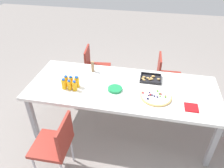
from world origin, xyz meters
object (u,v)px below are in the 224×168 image
(juice_bottle_1, at_px, (69,85))
(juice_bottle_5, at_px, (77,82))
(chair_far_right, at_px, (165,75))
(napkin_stack, at_px, (191,108))
(chair_near_left, at_px, (56,143))
(juice_bottle_0, at_px, (64,84))
(juice_bottle_4, at_px, (71,81))
(fruit_pizza, at_px, (156,96))
(juice_bottle_2, at_px, (75,86))
(party_table, at_px, (122,90))
(plate_stack, at_px, (115,89))
(snack_tray, at_px, (150,79))
(juice_bottle_3, at_px, (66,81))
(chair_far_left, at_px, (94,66))
(cardboard_tube, at_px, (93,66))

(juice_bottle_1, bearing_deg, juice_bottle_5, 45.05)
(chair_far_right, bearing_deg, napkin_stack, 10.36)
(chair_far_right, height_order, napkin_stack, chair_far_right)
(chair_near_left, relative_size, juice_bottle_1, 6.13)
(juice_bottle_0, relative_size, juice_bottle_4, 1.02)
(fruit_pizza, distance_m, napkin_stack, 0.42)
(chair_near_left, xyz_separation_m, juice_bottle_2, (0.01, 0.65, 0.32))
(party_table, height_order, chair_far_right, chair_far_right)
(juice_bottle_1, bearing_deg, plate_stack, 9.80)
(plate_stack, bearing_deg, juice_bottle_4, -178.08)
(party_table, bearing_deg, snack_tray, 35.48)
(juice_bottle_1, bearing_deg, chair_far_right, 38.92)
(napkin_stack, bearing_deg, juice_bottle_1, 177.27)
(chair_near_left, bearing_deg, party_table, -36.30)
(chair_far_right, distance_m, juice_bottle_4, 1.57)
(snack_tray, bearing_deg, party_table, -144.52)
(juice_bottle_1, distance_m, snack_tray, 1.08)
(chair_far_right, relative_size, juice_bottle_3, 5.76)
(juice_bottle_5, xyz_separation_m, snack_tray, (0.92, 0.36, -0.06))
(chair_far_left, distance_m, cardboard_tube, 0.67)
(juice_bottle_2, height_order, juice_bottle_5, juice_bottle_5)
(juice_bottle_4, bearing_deg, snack_tray, 19.42)
(juice_bottle_0, height_order, fruit_pizza, juice_bottle_0)
(juice_bottle_1, height_order, napkin_stack, juice_bottle_1)
(juice_bottle_1, relative_size, fruit_pizza, 0.36)
(fruit_pizza, xyz_separation_m, napkin_stack, (0.40, -0.12, -0.01))
(chair_far_right, distance_m, juice_bottle_3, 1.62)
(snack_tray, bearing_deg, juice_bottle_0, -158.17)
(juice_bottle_0, bearing_deg, juice_bottle_2, -2.99)
(chair_far_right, distance_m, plate_stack, 1.15)
(party_table, xyz_separation_m, cardboard_tube, (-0.48, 0.30, 0.14))
(fruit_pizza, xyz_separation_m, cardboard_tube, (-0.91, 0.43, 0.07))
(juice_bottle_0, bearing_deg, juice_bottle_3, 86.80)
(chair_near_left, xyz_separation_m, juice_bottle_4, (-0.06, 0.73, 0.32))
(juice_bottle_2, xyz_separation_m, plate_stack, (0.49, 0.10, -0.05))
(plate_stack, distance_m, napkin_stack, 0.93)
(juice_bottle_5, relative_size, snack_tray, 0.54)
(party_table, xyz_separation_m, chair_far_left, (-0.62, 0.86, -0.19))
(party_table, bearing_deg, juice_bottle_1, -164.06)
(juice_bottle_4, xyz_separation_m, juice_bottle_5, (0.08, -0.00, 0.00))
(juice_bottle_5, bearing_deg, fruit_pizza, -1.15)
(chair_far_right, height_order, cardboard_tube, cardboard_tube)
(chair_far_left, bearing_deg, napkin_stack, 45.64)
(juice_bottle_3, distance_m, juice_bottle_4, 0.06)
(plate_stack, bearing_deg, juice_bottle_2, -168.33)
(juice_bottle_0, xyz_separation_m, plate_stack, (0.64, 0.09, -0.05))
(chair_far_right, distance_m, juice_bottle_0, 1.67)
(juice_bottle_3, height_order, napkin_stack, juice_bottle_3)
(party_table, relative_size, juice_bottle_1, 17.97)
(chair_far_left, bearing_deg, juice_bottle_3, -12.54)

